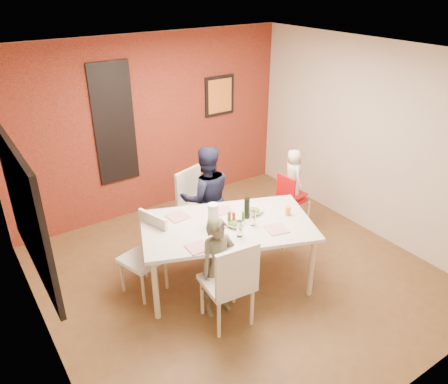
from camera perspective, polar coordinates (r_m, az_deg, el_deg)
ground at (r=5.66m, az=1.73°, el=-10.67°), size 4.50×4.50×0.00m
ceiling at (r=4.55m, az=2.21°, el=17.37°), size 4.50×4.50×0.02m
wall_back at (r=6.78m, az=-9.36°, el=8.49°), size 4.50×0.02×2.70m
wall_front at (r=3.65m, az=23.45°, el=-10.92°), size 4.50×0.02×2.70m
wall_left at (r=4.21m, az=-23.92°, el=-5.66°), size 0.02×4.50×2.70m
wall_right at (r=6.44m, az=18.52°, el=6.46°), size 0.02×4.50×2.70m
brick_accent_wall at (r=6.76m, az=-9.29°, el=8.45°), size 4.50×0.02×2.70m
picture_window_frame at (r=4.29m, az=-24.59°, el=-2.06°), size 0.05×1.70×1.30m
picture_window_pane at (r=4.29m, az=-24.40°, el=-2.01°), size 0.02×1.55×1.15m
glassblock_strip at (r=6.49m, az=-14.15°, el=8.59°), size 0.55×0.03×1.70m
glassblock_surround at (r=6.48m, az=-14.13°, el=8.58°), size 0.60×0.03×1.76m
art_print_frame at (r=7.22m, az=-0.59°, el=12.46°), size 0.54×0.03×0.64m
art_print_canvas at (r=7.20m, az=-0.52°, el=12.43°), size 0.44×0.01×0.54m
dining_table at (r=5.13m, az=0.42°, el=-4.92°), size 2.23×1.74×0.82m
chair_near at (r=4.61m, az=0.94°, el=-11.49°), size 0.54×0.54×1.06m
chair_far at (r=6.10m, az=-3.76°, el=-1.24°), size 0.60×0.60×1.03m
chair_left at (r=5.23m, az=-9.94°, el=-7.41°), size 0.56×0.56×0.96m
high_chair at (r=6.30m, az=8.63°, el=-0.78°), size 0.43×0.43×0.92m
child_near at (r=4.77m, az=-0.73°, el=-9.79°), size 0.45×0.31×1.20m
child_far at (r=5.85m, az=-2.34°, el=-0.78°), size 0.85×0.75×1.47m
toddler at (r=6.16m, az=8.98°, el=2.25°), size 0.31×0.41×0.74m
plate_near_left at (r=4.69m, az=-3.47°, el=-7.22°), size 0.23×0.23×0.01m
plate_far_mid at (r=5.36m, az=-0.08°, el=-2.40°), size 0.24×0.24×0.01m
plate_near_right at (r=5.02m, az=6.89°, el=-4.84°), size 0.27×0.27×0.01m
plate_far_left at (r=5.26m, az=-6.04°, el=-3.21°), size 0.25×0.25×0.01m
salad_bowl_a at (r=5.04m, az=1.38°, el=-4.22°), size 0.24×0.24×0.05m
salad_bowl_b at (r=5.31m, az=3.91°, el=-2.53°), size 0.28×0.28×0.05m
wine_bottle at (r=5.16m, az=3.00°, el=-2.12°), size 0.07×0.07×0.26m
wine_glass_a at (r=4.83m, az=2.06°, el=-4.80°), size 0.07×0.07×0.19m
wine_glass_b at (r=5.04m, az=3.80°, el=-3.43°), size 0.06×0.06×0.18m
paper_towel_roll at (r=4.99m, az=-1.43°, el=-3.04°), size 0.12×0.12×0.28m
condiment_red at (r=5.05m, az=1.27°, el=-3.47°), size 0.04×0.04×0.15m
condiment_green at (r=5.10m, az=2.52°, el=-3.27°), size 0.04×0.04×0.14m
condiment_brown at (r=5.06m, az=0.68°, el=-3.38°), size 0.04×0.04×0.16m
sippy_cup at (r=5.30m, az=8.36°, el=-2.46°), size 0.06×0.06×0.11m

